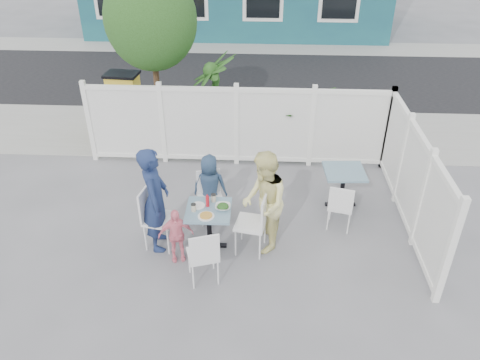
{
  "coord_description": "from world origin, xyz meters",
  "views": [
    {
      "loc": [
        0.61,
        -5.84,
        4.72
      ],
      "look_at": [
        0.29,
        0.17,
        0.98
      ],
      "focal_mm": 35.0,
      "sensor_mm": 36.0,
      "label": 1
    }
  ],
  "objects_px": {
    "chair_right": "(256,219)",
    "man": "(155,200)",
    "utility_cabinet": "(125,102)",
    "chair_near": "(204,253)",
    "chair_left": "(154,213)",
    "spare_table": "(344,179)",
    "woman": "(264,203)",
    "toddler": "(176,235)",
    "main_table": "(209,218)",
    "chair_back": "(210,192)",
    "boy": "(210,187)"
  },
  "relations": [
    {
      "from": "chair_right",
      "to": "spare_table",
      "type": "bearing_deg",
      "value": -38.01
    },
    {
      "from": "chair_near",
      "to": "main_table",
      "type": "bearing_deg",
      "value": 73.52
    },
    {
      "from": "spare_table",
      "to": "chair_back",
      "type": "distance_m",
      "value": 2.29
    },
    {
      "from": "chair_right",
      "to": "boy",
      "type": "relative_size",
      "value": 0.88
    },
    {
      "from": "spare_table",
      "to": "woman",
      "type": "xyz_separation_m",
      "value": [
        -1.35,
        -1.17,
        0.26
      ]
    },
    {
      "from": "main_table",
      "to": "toddler",
      "type": "height_order",
      "value": "toddler"
    },
    {
      "from": "utility_cabinet",
      "to": "woman",
      "type": "bearing_deg",
      "value": -47.29
    },
    {
      "from": "chair_near",
      "to": "chair_left",
      "type": "bearing_deg",
      "value": 118.7
    },
    {
      "from": "toddler",
      "to": "boy",
      "type": "bearing_deg",
      "value": 56.73
    },
    {
      "from": "woman",
      "to": "chair_back",
      "type": "bearing_deg",
      "value": -136.15
    },
    {
      "from": "main_table",
      "to": "chair_left",
      "type": "distance_m",
      "value": 0.83
    },
    {
      "from": "chair_right",
      "to": "woman",
      "type": "distance_m",
      "value": 0.27
    },
    {
      "from": "spare_table",
      "to": "chair_right",
      "type": "height_order",
      "value": "chair_right"
    },
    {
      "from": "main_table",
      "to": "chair_left",
      "type": "xyz_separation_m",
      "value": [
        -0.83,
        0.03,
        0.04
      ]
    },
    {
      "from": "spare_table",
      "to": "chair_right",
      "type": "relative_size",
      "value": 0.7
    },
    {
      "from": "chair_left",
      "to": "utility_cabinet",
      "type": "bearing_deg",
      "value": -148.72
    },
    {
      "from": "chair_left",
      "to": "spare_table",
      "type": "bearing_deg",
      "value": 122.87
    },
    {
      "from": "main_table",
      "to": "chair_right",
      "type": "xyz_separation_m",
      "value": [
        0.71,
        -0.05,
        0.04
      ]
    },
    {
      "from": "utility_cabinet",
      "to": "chair_right",
      "type": "xyz_separation_m",
      "value": [
        3.1,
        -4.28,
        -0.03
      ]
    },
    {
      "from": "chair_near",
      "to": "boy",
      "type": "height_order",
      "value": "boy"
    },
    {
      "from": "utility_cabinet",
      "to": "chair_back",
      "type": "xyz_separation_m",
      "value": [
        2.31,
        -3.47,
        -0.11
      ]
    },
    {
      "from": "main_table",
      "to": "toddler",
      "type": "bearing_deg",
      "value": -145.94
    },
    {
      "from": "woman",
      "to": "utility_cabinet",
      "type": "bearing_deg",
      "value": -150.51
    },
    {
      "from": "chair_left",
      "to": "man",
      "type": "relative_size",
      "value": 0.59
    },
    {
      "from": "chair_back",
      "to": "woman",
      "type": "bearing_deg",
      "value": 127.26
    },
    {
      "from": "chair_back",
      "to": "boy",
      "type": "xyz_separation_m",
      "value": [
        -0.0,
        0.06,
        0.07
      ]
    },
    {
      "from": "chair_right",
      "to": "man",
      "type": "height_order",
      "value": "man"
    },
    {
      "from": "main_table",
      "to": "chair_back",
      "type": "relative_size",
      "value": 0.81
    },
    {
      "from": "chair_right",
      "to": "man",
      "type": "xyz_separation_m",
      "value": [
        -1.5,
        0.06,
        0.26
      ]
    },
    {
      "from": "utility_cabinet",
      "to": "man",
      "type": "xyz_separation_m",
      "value": [
        1.6,
        -4.22,
        0.23
      ]
    },
    {
      "from": "utility_cabinet",
      "to": "spare_table",
      "type": "height_order",
      "value": "utility_cabinet"
    },
    {
      "from": "main_table",
      "to": "chair_right",
      "type": "distance_m",
      "value": 0.72
    },
    {
      "from": "chair_back",
      "to": "boy",
      "type": "distance_m",
      "value": 0.09
    },
    {
      "from": "spare_table",
      "to": "chair_back",
      "type": "xyz_separation_m",
      "value": [
        -2.24,
        -0.47,
        -0.04
      ]
    },
    {
      "from": "main_table",
      "to": "toddler",
      "type": "distance_m",
      "value": 0.56
    },
    {
      "from": "utility_cabinet",
      "to": "chair_back",
      "type": "bearing_deg",
      "value": -51.15
    },
    {
      "from": "main_table",
      "to": "man",
      "type": "xyz_separation_m",
      "value": [
        -0.78,
        0.01,
        0.3
      ]
    },
    {
      "from": "chair_left",
      "to": "chair_back",
      "type": "distance_m",
      "value": 1.06
    },
    {
      "from": "chair_right",
      "to": "boy",
      "type": "bearing_deg",
      "value": 52.96
    },
    {
      "from": "boy",
      "to": "toddler",
      "type": "bearing_deg",
      "value": 73.05
    },
    {
      "from": "main_table",
      "to": "chair_near",
      "type": "bearing_deg",
      "value": -88.98
    },
    {
      "from": "utility_cabinet",
      "to": "chair_right",
      "type": "distance_m",
      "value": 5.28
    },
    {
      "from": "chair_left",
      "to": "boy",
      "type": "bearing_deg",
      "value": 147.18
    },
    {
      "from": "chair_right",
      "to": "utility_cabinet",
      "type": "bearing_deg",
      "value": 46.53
    },
    {
      "from": "woman",
      "to": "toddler",
      "type": "distance_m",
      "value": 1.37
    },
    {
      "from": "toddler",
      "to": "chair_near",
      "type": "bearing_deg",
      "value": -60.22
    },
    {
      "from": "chair_near",
      "to": "spare_table",
      "type": "bearing_deg",
      "value": 25.55
    },
    {
      "from": "chair_right",
      "to": "woman",
      "type": "height_order",
      "value": "woman"
    },
    {
      "from": "toddler",
      "to": "spare_table",
      "type": "bearing_deg",
      "value": 15.83
    },
    {
      "from": "chair_left",
      "to": "man",
      "type": "bearing_deg",
      "value": 80.44
    }
  ]
}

